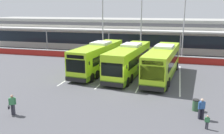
{
  "coord_description": "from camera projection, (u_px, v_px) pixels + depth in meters",
  "views": [
    {
      "loc": [
        5.81,
        -23.01,
        8.03
      ],
      "look_at": [
        -1.2,
        3.0,
        1.6
      ],
      "focal_mm": 39.44,
      "sensor_mm": 36.0,
      "label": 1
    }
  ],
  "objects": [
    {
      "name": "ground_plane",
      "position": [
        116.0,
        90.0,
        24.94
      ],
      "size": [
        200.0,
        200.0,
        0.0
      ],
      "primitive_type": "plane",
      "color": "#4C4C51"
    },
    {
      "name": "terminal_building",
      "position": [
        149.0,
        34.0,
        49.51
      ],
      "size": [
        70.0,
        13.0,
        6.0
      ],
      "color": "beige",
      "rests_on": "ground"
    },
    {
      "name": "red_barrier_wall",
      "position": [
        139.0,
        58.0,
        38.43
      ],
      "size": [
        60.0,
        0.4,
        1.1
      ],
      "color": "maroon",
      "rests_on": "ground"
    },
    {
      "name": "coach_bus_leftmost",
      "position": [
        98.0,
        58.0,
        31.7
      ],
      "size": [
        3.87,
        12.33,
        3.78
      ],
      "color": "#9ED11E",
      "rests_on": "ground"
    },
    {
      "name": "coach_bus_left_centre",
      "position": [
        129.0,
        61.0,
        30.09
      ],
      "size": [
        3.87,
        12.33,
        3.78
      ],
      "color": "#9ED11E",
      "rests_on": "ground"
    },
    {
      "name": "coach_bus_centre",
      "position": [
        162.0,
        63.0,
        28.78
      ],
      "size": [
        3.87,
        12.33,
        3.78
      ],
      "color": "#9ED11E",
      "rests_on": "ground"
    },
    {
      "name": "bay_stripe_far_west",
      "position": [
        80.0,
        71.0,
        32.17
      ],
      "size": [
        0.14,
        13.0,
        0.01
      ],
      "primitive_type": "cube",
      "color": "silver",
      "rests_on": "ground"
    },
    {
      "name": "bay_stripe_west",
      "position": [
        111.0,
        74.0,
        31.11
      ],
      "size": [
        0.14,
        13.0,
        0.01
      ],
      "primitive_type": "cube",
      "color": "silver",
      "rests_on": "ground"
    },
    {
      "name": "bay_stripe_mid_west",
      "position": [
        144.0,
        76.0,
        30.04
      ],
      "size": [
        0.14,
        13.0,
        0.01
      ],
      "primitive_type": "cube",
      "color": "silver",
      "rests_on": "ground"
    },
    {
      "name": "bay_stripe_centre",
      "position": [
        180.0,
        78.0,
        28.98
      ],
      "size": [
        0.14,
        13.0,
        0.01
      ],
      "primitive_type": "cube",
      "color": "silver",
      "rests_on": "ground"
    },
    {
      "name": "pedestrian_with_handbag",
      "position": [
        12.0,
        104.0,
        18.87
      ],
      "size": [
        0.63,
        0.47,
        1.62
      ],
      "color": "#33333D",
      "rests_on": "ground"
    },
    {
      "name": "pedestrian_in_dark_coat",
      "position": [
        202.0,
        108.0,
        18.1
      ],
      "size": [
        0.52,
        0.35,
        1.62
      ],
      "color": "black",
      "rests_on": "ground"
    },
    {
      "name": "pedestrian_child",
      "position": [
        207.0,
        122.0,
        16.66
      ],
      "size": [
        0.33,
        0.19,
        1.0
      ],
      "color": "#33333D",
      "rests_on": "ground"
    },
    {
      "name": "lamp_post_west",
      "position": [
        103.0,
        19.0,
        40.16
      ],
      "size": [
        3.24,
        0.28,
        11.0
      ],
      "color": "#9E9EA3",
      "rests_on": "ground"
    },
    {
      "name": "lamp_post_centre",
      "position": [
        141.0,
        20.0,
        39.39
      ],
      "size": [
        3.24,
        0.28,
        11.0
      ],
      "color": "#9E9EA3",
      "rests_on": "ground"
    },
    {
      "name": "lamp_post_east",
      "position": [
        184.0,
        20.0,
        37.78
      ],
      "size": [
        3.24,
        0.28,
        11.0
      ],
      "color": "#9E9EA3",
      "rests_on": "ground"
    },
    {
      "name": "litter_bin",
      "position": [
        196.0,
        105.0,
        19.75
      ],
      "size": [
        0.54,
        0.54,
        0.93
      ],
      "color": "#2D5133",
      "rests_on": "ground"
    }
  ]
}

